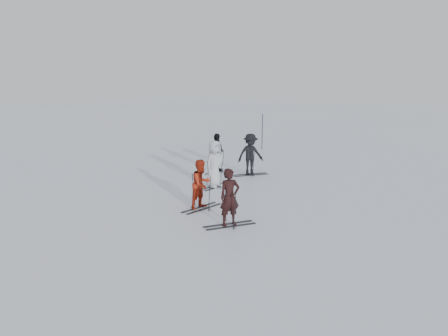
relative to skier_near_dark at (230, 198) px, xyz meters
The scene contains 12 objects.
ground 3.37m from the skier_near_dark, 143.47° to the left, with size 120.00×120.00×0.00m, color silver.
skier_near_dark is the anchor object (origin of this frame).
skier_red 2.04m from the skier_near_dark, 157.16° to the left, with size 0.83×0.65×1.71m, color #A52812.
skier_grey 4.84m from the skier_near_dark, 135.83° to the left, with size 0.95×0.62×1.94m, color #B0B5BA.
skier_uphill_left 7.80m from the skier_near_dark, 133.05° to the left, with size 1.08×0.45×1.84m, color black.
skier_uphill_far 7.20m from the skier_near_dark, 120.72° to the left, with size 1.24×0.71×1.92m, color black.
skis_near_dark 0.26m from the skier_near_dark, 90.00° to the left, with size 0.90×1.70×1.24m, color black, non-canonical shape.
skis_red 2.05m from the skier_near_dark, 157.16° to the left, with size 0.92×1.73×1.26m, color black, non-canonical shape.
skis_grey 4.85m from the skier_near_dark, 135.83° to the left, with size 0.83×1.57×1.14m, color black, non-canonical shape.
skis_uphill_left 7.81m from the skier_near_dark, 133.05° to the left, with size 0.88×1.66×1.21m, color black, non-canonical shape.
skis_uphill_far 7.21m from the skier_near_dark, 120.72° to the left, with size 0.94×1.78×1.30m, color black, non-canonical shape.
piste_marker 14.76m from the skier_near_dark, 120.38° to the left, with size 0.05×0.05×2.24m, color black.
Camera 1 is at (10.59, -12.02, 4.52)m, focal length 35.00 mm.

